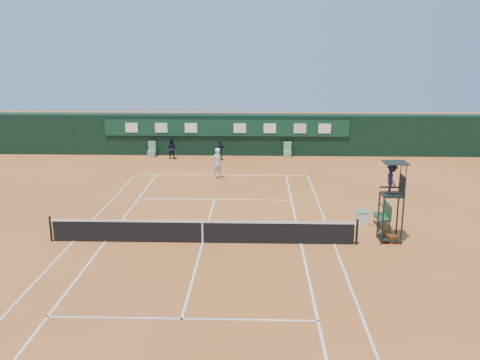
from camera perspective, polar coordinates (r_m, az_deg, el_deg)
name	(u,v)px	position (r m, az deg, el deg)	size (l,w,h in m)	color
ground	(203,243)	(22.59, -4.01, -6.70)	(90.00, 90.00, 0.00)	#C7682F
court_lines	(203,243)	(22.59, -4.01, -6.68)	(11.05, 23.85, 0.01)	white
tennis_net	(202,231)	(22.41, -4.03, -5.48)	(12.90, 0.10, 1.10)	black
back_wall	(227,134)	(40.32, -1.40, 4.92)	(40.00, 1.65, 3.00)	black
linesman_chair_left	(152,152)	(39.99, -9.40, 2.92)	(0.55, 0.50, 1.15)	#60926E
linesman_chair_right	(287,153)	(39.30, 5.08, 2.85)	(0.55, 0.50, 1.15)	#639773
umpire_chair	(392,185)	(22.85, 15.94, -0.51)	(0.96, 0.95, 3.42)	black
player_bench	(385,214)	(25.17, 15.16, -3.51)	(0.55, 1.20, 1.10)	#1B4528
tennis_bag	(389,237)	(23.58, 15.65, -5.88)	(0.37, 0.85, 0.32)	black
cooler	(362,218)	(25.28, 12.86, -3.93)	(0.57, 0.57, 0.65)	silver
tennis_ball	(206,189)	(30.62, -3.69, -0.97)	(0.07, 0.07, 0.07)	#C8D531
player	(217,163)	(33.03, -2.46, 1.82)	(0.69, 0.45, 1.90)	silver
ball_kid_left	(171,148)	(39.00, -7.34, 3.37)	(0.74, 0.58, 1.52)	black
ball_kid_right	(220,150)	(38.22, -2.15, 3.18)	(0.84, 0.35, 1.43)	black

